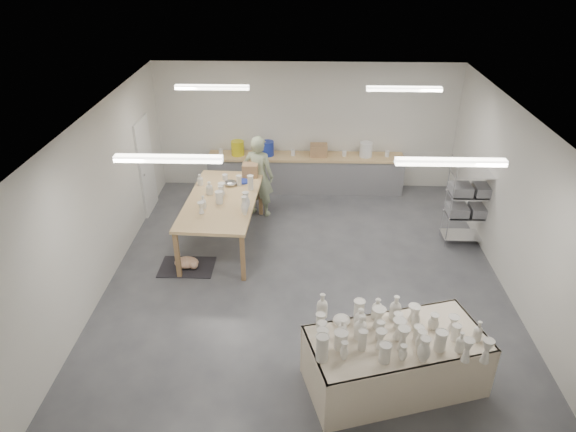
{
  "coord_description": "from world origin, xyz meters",
  "views": [
    {
      "loc": [
        -0.08,
        -7.57,
        5.47
      ],
      "look_at": [
        -0.32,
        0.45,
        1.05
      ],
      "focal_mm": 32.0,
      "sensor_mm": 36.0,
      "label": 1
    }
  ],
  "objects_px": {
    "work_table": "(225,198)",
    "potter": "(259,176)",
    "drying_table": "(394,359)",
    "red_stool": "(261,196)"
  },
  "relations": [
    {
      "from": "drying_table",
      "to": "work_table",
      "type": "distance_m",
      "value": 4.67
    },
    {
      "from": "red_stool",
      "to": "drying_table",
      "type": "bearing_deg",
      "value": -66.86
    },
    {
      "from": "work_table",
      "to": "drying_table",
      "type": "bearing_deg",
      "value": -50.6
    },
    {
      "from": "drying_table",
      "to": "potter",
      "type": "relative_size",
      "value": 1.41
    },
    {
      "from": "work_table",
      "to": "potter",
      "type": "height_order",
      "value": "potter"
    },
    {
      "from": "drying_table",
      "to": "red_stool",
      "type": "bearing_deg",
      "value": 96.95
    },
    {
      "from": "drying_table",
      "to": "potter",
      "type": "distance_m",
      "value": 5.38
    },
    {
      "from": "drying_table",
      "to": "red_stool",
      "type": "relative_size",
      "value": 6.6
    },
    {
      "from": "drying_table",
      "to": "work_table",
      "type": "bearing_deg",
      "value": 110.4
    },
    {
      "from": "work_table",
      "to": "red_stool",
      "type": "height_order",
      "value": "work_table"
    }
  ]
}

